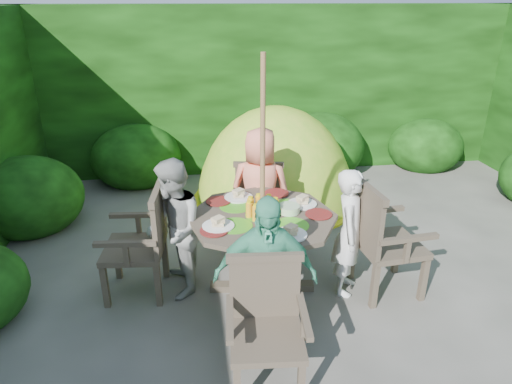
{
  "coord_description": "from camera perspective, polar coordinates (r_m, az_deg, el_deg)",
  "views": [
    {
      "loc": [
        -1.34,
        -3.31,
        2.59
      ],
      "look_at": [
        -0.77,
        0.71,
        0.85
      ],
      "focal_mm": 32.0,
      "sensor_mm": 36.0,
      "label": 1
    }
  ],
  "objects": [
    {
      "name": "ground",
      "position": [
        4.41,
        11.51,
        -13.29
      ],
      "size": [
        60.0,
        60.0,
        0.0
      ],
      "primitive_type": "plane",
      "color": "#4D4A44",
      "rests_on": "ground"
    },
    {
      "name": "hedge_enclosure",
      "position": [
        5.02,
        7.73,
        7.48
      ],
      "size": [
        9.0,
        9.0,
        2.5
      ],
      "color": "black",
      "rests_on": "ground"
    },
    {
      "name": "patio_table",
      "position": [
        4.14,
        0.85,
        -4.48
      ],
      "size": [
        1.52,
        1.52,
        0.95
      ],
      "rotation": [
        0.0,
        0.0,
        -0.12
      ],
      "color": "#3A3126",
      "rests_on": "ground"
    },
    {
      "name": "parasol_pole",
      "position": [
        3.96,
        0.81,
        1.07
      ],
      "size": [
        0.05,
        0.05,
        2.2
      ],
      "primitive_type": "cylinder",
      "rotation": [
        0.0,
        0.0,
        -0.12
      ],
      "color": "brown",
      "rests_on": "ground"
    },
    {
      "name": "garden_chair_right",
      "position": [
        4.34,
        15.36,
        -5.59
      ],
      "size": [
        0.61,
        0.68,
        1.05
      ],
      "rotation": [
        0.0,
        0.0,
        1.66
      ],
      "color": "#3A3126",
      "rests_on": "ground"
    },
    {
      "name": "garden_chair_left",
      "position": [
        4.31,
        -13.94,
        -5.96
      ],
      "size": [
        0.59,
        0.65,
        1.01
      ],
      "rotation": [
        0.0,
        0.0,
        -1.66
      ],
      "color": "#3A3126",
      "rests_on": "ground"
    },
    {
      "name": "garden_chair_back",
      "position": [
        5.21,
        0.37,
        -0.57
      ],
      "size": [
        0.63,
        0.58,
        0.92
      ],
      "rotation": [
        0.0,
        0.0,
        2.96
      ],
      "color": "#3A3126",
      "rests_on": "ground"
    },
    {
      "name": "garden_chair_front",
      "position": [
        3.32,
        1.28,
        -16.06
      ],
      "size": [
        0.59,
        0.54,
        0.92
      ],
      "rotation": [
        0.0,
        0.0,
        -0.08
      ],
      "color": "#3A3126",
      "rests_on": "ground"
    },
    {
      "name": "child_right",
      "position": [
        4.27,
        11.62,
        -4.99
      ],
      "size": [
        0.45,
        0.53,
        1.22
      ],
      "primitive_type": "imported",
      "rotation": [
        0.0,
        0.0,
        1.15
      ],
      "color": "white",
      "rests_on": "ground"
    },
    {
      "name": "child_left",
      "position": [
        4.2,
        -10.23,
        -4.65
      ],
      "size": [
        0.55,
        0.68,
        1.31
      ],
      "primitive_type": "imported",
      "rotation": [
        0.0,
        0.0,
        -1.48
      ],
      "color": "#9FA19C",
      "rests_on": "ground"
    },
    {
      "name": "child_back",
      "position": [
        4.86,
        0.51,
        0.12
      ],
      "size": [
        0.78,
        0.63,
        1.38
      ],
      "primitive_type": "imported",
      "rotation": [
        0.0,
        0.0,
        2.82
      ],
      "color": "#F88666",
      "rests_on": "ground"
    },
    {
      "name": "child_front",
      "position": [
        3.45,
        1.17,
        -10.7
      ],
      "size": [
        0.81,
        0.42,
        1.33
      ],
      "primitive_type": "imported",
      "rotation": [
        0.0,
        0.0,
        -0.12
      ],
      "color": "#4AAD85",
      "rests_on": "ground"
    },
    {
      "name": "dome_tent",
      "position": [
        6.35,
        2.36,
        -0.9
      ],
      "size": [
        2.67,
        2.67,
        2.59
      ],
      "rotation": [
        0.0,
        0.0,
        -0.31
      ],
      "color": "#83C726",
      "rests_on": "ground"
    }
  ]
}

